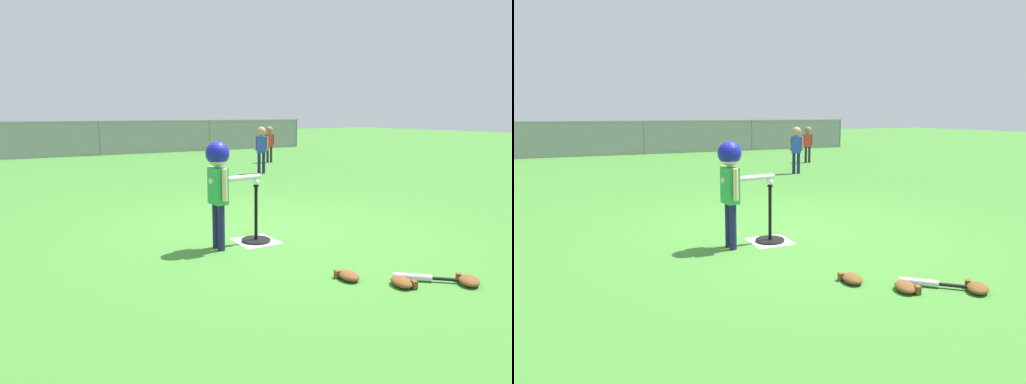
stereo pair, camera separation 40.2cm
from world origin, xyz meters
TOP-DOWN VIEW (x-y plane):
  - ground_plane at (0.00, 0.00)m, footprint 60.00×60.00m
  - home_plate at (-0.37, -0.23)m, footprint 0.44×0.44m
  - batting_tee at (-0.37, -0.23)m, footprint 0.32×0.32m
  - baseball_on_tee at (-0.37, -0.23)m, footprint 0.07×0.07m
  - batter_child at (-0.83, -0.28)m, footprint 0.63×0.32m
  - fielder_deep_center at (2.45, 4.49)m, footprint 0.28×0.22m
  - fielder_near_left at (3.83, 6.40)m, footprint 0.27×0.21m
  - spare_bat_silver at (0.26, -1.90)m, footprint 0.51×0.45m
  - glove_by_plate at (0.54, -2.15)m, footprint 0.27×0.27m
  - glove_near_bats at (-0.24, -1.58)m, footprint 0.20×0.24m
  - glove_tossed_aside at (0.04, -1.90)m, footprint 0.23×0.26m
  - outfield_fence at (0.00, 11.04)m, footprint 16.06×0.06m

SIDE VIEW (x-z plane):
  - ground_plane at x=0.00m, z-range 0.00..0.00m
  - home_plate at x=-0.37m, z-range 0.00..0.01m
  - spare_bat_silver at x=0.26m, z-range 0.00..0.06m
  - glove_by_plate at x=0.54m, z-range 0.00..0.07m
  - glove_near_bats at x=-0.24m, z-range 0.00..0.07m
  - glove_tossed_aside at x=0.04m, z-range 0.00..0.07m
  - batting_tee at x=-0.37m, z-range -0.22..0.41m
  - outfield_fence at x=0.00m, z-range 0.04..1.19m
  - fielder_near_left at x=3.83m, z-range 0.15..1.17m
  - baseball_on_tee at x=-0.37m, z-range 0.63..0.70m
  - fielder_deep_center at x=2.45m, z-range 0.16..1.24m
  - batter_child at x=-0.83m, z-range 0.23..1.34m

